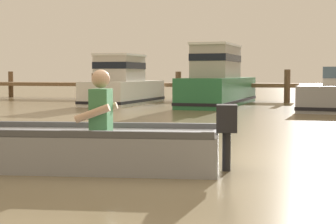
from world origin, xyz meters
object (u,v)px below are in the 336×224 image
object	(u,v)px
rowboat_with_person	(84,147)
moored_boat_green	(219,83)
moored_boat_white	(123,86)
moored_boat_grey	(334,97)

from	to	relation	value
rowboat_with_person	moored_boat_green	size ratio (longest dim) A/B	0.58
rowboat_with_person	moored_boat_white	size ratio (longest dim) A/B	0.78
moored_boat_grey	moored_boat_green	bearing A→B (deg)	165.14
rowboat_with_person	moored_boat_white	bearing A→B (deg)	109.19
rowboat_with_person	moored_boat_white	xyz separation A→B (m)	(-4.47, 12.85, 0.45)
rowboat_with_person	moored_boat_green	distance (m)	13.25
moored_boat_green	moored_boat_grey	xyz separation A→B (m)	(4.01, -1.06, -0.44)
moored_boat_grey	rowboat_with_person	bearing A→B (deg)	-104.45
moored_boat_white	moored_boat_grey	world-z (taller)	moored_boat_white
moored_boat_white	moored_boat_green	bearing A→B (deg)	5.69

